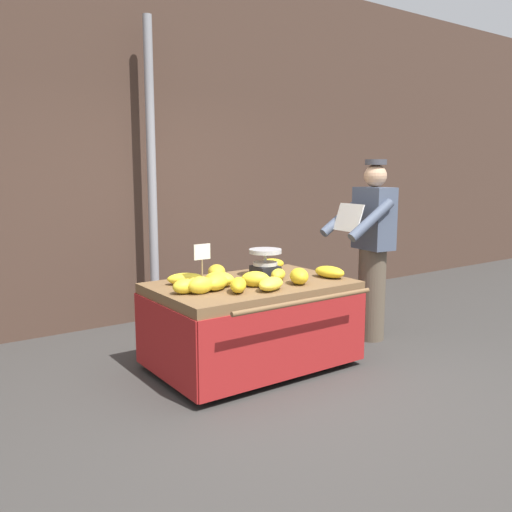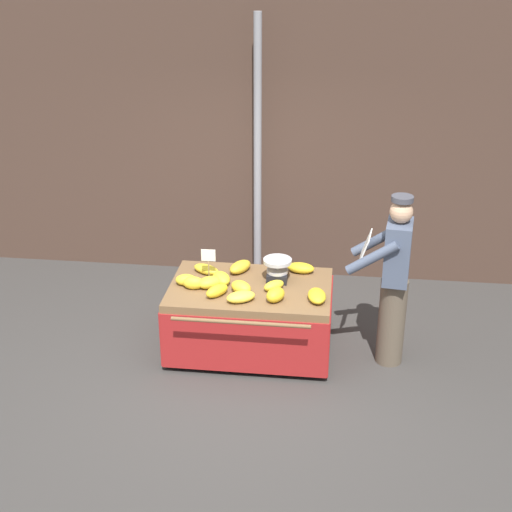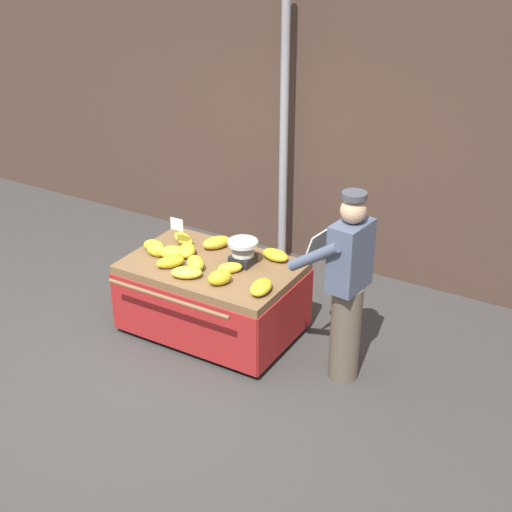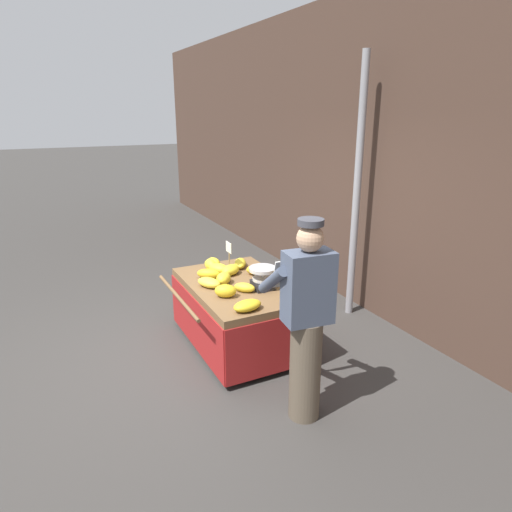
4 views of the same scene
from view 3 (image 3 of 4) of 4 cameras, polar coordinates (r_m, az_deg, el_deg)
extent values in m
plane|color=#383533|center=(6.60, -7.12, -8.41)|extent=(60.00, 60.00, 0.00)
cube|color=#473328|center=(7.87, 4.00, 13.12)|extent=(16.00, 0.24, 3.85)
cylinder|color=gray|center=(7.67, 2.21, 9.95)|extent=(0.09, 0.09, 3.11)
cube|color=brown|center=(6.68, -3.51, -0.93)|extent=(1.57, 1.02, 0.08)
cylinder|color=black|center=(7.22, -8.09, -1.97)|extent=(0.05, 0.67, 0.67)
cylinder|color=#B7B7BC|center=(7.23, -8.28, -1.91)|extent=(0.01, 0.12, 0.12)
cylinder|color=black|center=(6.53, 1.74, -5.02)|extent=(0.05, 0.67, 0.67)
cylinder|color=#B7B7BC|center=(6.52, 1.98, -5.09)|extent=(0.01, 0.12, 0.12)
cylinder|color=#4C4742|center=(7.17, -1.53, -2.07)|extent=(0.05, 0.05, 0.64)
cube|color=maroon|center=(6.49, -5.92, -5.30)|extent=(1.57, 0.02, 0.58)
cube|color=maroon|center=(7.21, -1.20, -1.60)|extent=(1.57, 0.02, 0.58)
cube|color=maroon|center=(7.26, -8.60, -1.74)|extent=(0.02, 1.02, 0.58)
cube|color=maroon|center=(6.50, 2.37, -5.12)|extent=(0.02, 1.02, 0.58)
cylinder|color=brown|center=(6.19, -7.05, -3.33)|extent=(1.25, 0.04, 0.04)
cube|color=black|center=(6.63, -1.04, -0.28)|extent=(0.20, 0.20, 0.09)
cylinder|color=#B7B7BC|center=(6.59, -1.04, 0.49)|extent=(0.02, 0.02, 0.11)
cylinder|color=#B7B7BC|center=(6.55, -1.05, 1.06)|extent=(0.28, 0.28, 0.03)
cylinder|color=#B7B7BC|center=(6.60, -1.04, 0.22)|extent=(0.21, 0.21, 0.03)
cylinder|color=#997A51|center=(6.88, -6.16, 1.21)|extent=(0.01, 0.01, 0.22)
cube|color=white|center=(6.80, -6.25, 2.49)|extent=(0.14, 0.01, 0.12)
ellipsoid|color=yellow|center=(6.49, -2.06, -0.93)|extent=(0.24, 0.24, 0.09)
ellipsoid|color=yellow|center=(6.83, -7.85, 0.49)|extent=(0.21, 0.12, 0.13)
ellipsoid|color=gold|center=(6.61, -6.76, -0.46)|extent=(0.25, 0.28, 0.11)
ellipsoid|color=gold|center=(6.70, 1.53, 0.08)|extent=(0.29, 0.18, 0.10)
ellipsoid|color=yellow|center=(6.78, -6.60, 0.29)|extent=(0.29, 0.26, 0.12)
ellipsoid|color=yellow|center=(6.80, -5.45, 0.44)|extent=(0.26, 0.29, 0.11)
ellipsoid|color=yellow|center=(6.43, -5.49, -1.30)|extent=(0.32, 0.27, 0.10)
ellipsoid|color=yellow|center=(6.56, -4.78, -0.56)|extent=(0.26, 0.25, 0.12)
ellipsoid|color=gold|center=(6.93, -3.13, 1.07)|extent=(0.27, 0.32, 0.12)
ellipsoid|color=gold|center=(6.17, 0.40, -2.46)|extent=(0.21, 0.31, 0.10)
ellipsoid|color=yellow|center=(6.94, -8.07, 0.82)|extent=(0.21, 0.15, 0.11)
ellipsoid|color=gold|center=(6.29, -2.87, -1.69)|extent=(0.23, 0.26, 0.13)
ellipsoid|color=yellow|center=(7.05, -5.74, 1.36)|extent=(0.32, 0.25, 0.09)
cylinder|color=brown|center=(6.20, 7.05, -6.01)|extent=(0.26, 0.26, 0.88)
cube|color=#475166|center=(5.84, 7.44, 0.02)|extent=(0.27, 0.40, 0.58)
sphere|color=tan|center=(5.68, 7.68, 3.57)|extent=(0.21, 0.21, 0.21)
cylinder|color=#3F3F47|center=(5.63, 7.76, 4.74)|extent=(0.20, 0.20, 0.05)
cylinder|color=#475166|center=(5.77, 4.57, -0.07)|extent=(0.48, 0.15, 0.37)
cylinder|color=#475166|center=(6.10, 6.73, 1.36)|extent=(0.48, 0.15, 0.37)
cube|color=silver|center=(5.97, 4.98, 0.98)|extent=(0.13, 0.35, 0.25)
camera|label=1|loc=(6.33, -42.92, -0.88)|focal=37.96mm
camera|label=2|loc=(2.83, -87.32, 2.40)|focal=50.21mm
camera|label=4|loc=(3.38, 40.65, -2.85)|focal=31.86mm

